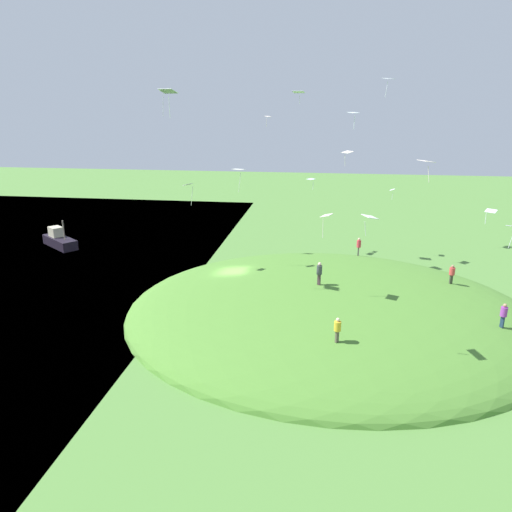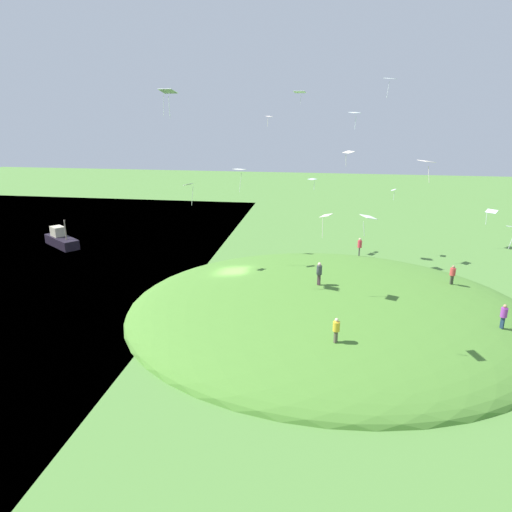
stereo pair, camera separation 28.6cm
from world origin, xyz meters
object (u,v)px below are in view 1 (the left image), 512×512
Objects in this scene: kite_10 at (268,117)px; kite_12 at (426,162)px; person_watching_kites at (452,272)px; kite_13 at (311,180)px; person_near_shore at (319,271)px; kite_2 at (354,113)px; kite_1 at (188,187)px; kite_14 at (239,170)px; person_walking_path at (359,244)px; kite_0 at (389,79)px; kite_6 at (299,92)px; kite_3 at (168,92)px; person_on_hilltop at (338,327)px; person_with_child at (504,313)px; kite_7 at (164,92)px; kite_9 at (326,216)px; kite_11 at (370,217)px; kite_5 at (347,153)px; boat_on_lake at (59,240)px; kite_8 at (392,190)px; kite_15 at (491,212)px.

kite_12 is (12.97, -15.52, -2.69)m from kite_10.
kite_13 reaches higher than person_watching_kites.
kite_2 reaches higher than person_near_shore.
kite_14 is at bearing 68.20° from kite_1.
kite_10 reaches higher than kite_1.
kite_10 is (-5.92, 16.02, 10.89)m from person_near_shore.
person_walking_path is 1.15× the size of kite_2.
kite_0 is at bearing 44.23° from kite_1.
person_watching_kites is at bearing -39.18° from kite_6.
kite_3 is at bearing -102.21° from kite_14.
person_on_hilltop is 11.60m from person_with_child.
kite_9 is at bearing -23.60° from kite_7.
kite_5 is at bearing 91.25° from kite_11.
boat_on_lake is 5.14× the size of kite_10.
person_with_child is at bearing -164.88° from person_near_shore.
kite_10 reaches higher than boat_on_lake.
kite_9 is at bearing -24.36° from kite_1.
kite_5 is 13.93m from kite_9.
person_on_hilltop is 25.60m from kite_8.
kite_11 reaches higher than person_near_shore.
kite_6 reaches higher than kite_7.
kite_14 is at bearing -44.80° from person_watching_kites.
kite_14 is (2.58, 11.94, -6.66)m from kite_3.
kite_7 is at bearing 17.30° from person_near_shore.
kite_15 is (-0.22, 4.51, 5.72)m from person_with_child.
kite_0 reaches higher than kite_1.
kite_14 is (-15.03, 9.69, -2.07)m from kite_12.
person_with_child is 0.88× the size of kite_3.
kite_0 is 13.17m from kite_13.
kite_7 is at bearing 141.36° from kite_11.
kite_3 reaches higher than kite_13.
kite_11 reaches higher than person_walking_path.
person_on_hilltop is 1.39× the size of kite_11.
kite_5 is at bearing -67.15° from person_near_shore.
kite_6 is (8.14, 11.02, 7.55)m from kite_1.
kite_13 is at bearing 128.22° from kite_5.
kite_0 is at bearing 33.73° from kite_14.
kite_13 is (-4.98, 4.41, 5.63)m from person_walking_path.
kite_2 is 0.83× the size of kite_3.
kite_5 is at bearing -29.73° from kite_10.
person_near_shore reaches higher than boat_on_lake.
kite_14 is at bearing -163.11° from kite_2.
kite_12 is (0.75, -19.22, -6.44)m from kite_0.
kite_0 is 1.82× the size of kite_10.
kite_9 is 1.54× the size of kite_15.
kite_1 is at bearing 127.87° from person_walking_path.
kite_0 reaches higher than person_on_hilltop.
kite_9 reaches higher than boat_on_lake.
person_watching_kites is 1.39× the size of kite_11.
person_near_shore is 1.59× the size of kite_11.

